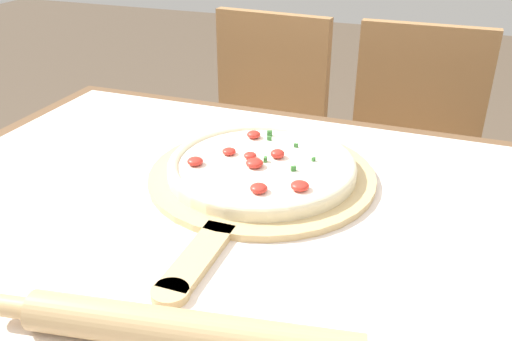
{
  "coord_description": "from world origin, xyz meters",
  "views": [
    {
      "loc": [
        0.31,
        -0.68,
        1.23
      ],
      "look_at": [
        0.02,
        0.09,
        0.8
      ],
      "focal_mm": 38.0,
      "sensor_mm": 36.0,
      "label": 1
    }
  ],
  "objects": [
    {
      "name": "towel_cloth",
      "position": [
        0.0,
        0.0,
        0.77
      ],
      "size": [
        1.11,
        0.83,
        0.0
      ],
      "color": "silver",
      "rests_on": "dining_table"
    },
    {
      "name": "chair_right",
      "position": [
        0.23,
        0.83,
        0.52
      ],
      "size": [
        0.4,
        0.4,
        0.9
      ],
      "rotation": [
        0.0,
        0.0,
        0.0
      ],
      "color": "#A37547",
      "rests_on": "ground_plane"
    },
    {
      "name": "dining_table",
      "position": [
        0.0,
        0.0,
        0.65
      ],
      "size": [
        1.19,
        0.91,
        0.77
      ],
      "color": "brown",
      "rests_on": "ground_plane"
    },
    {
      "name": "pizza_peel",
      "position": [
        0.02,
        0.1,
        0.78
      ],
      "size": [
        0.4,
        0.57,
        0.01
      ],
      "color": "tan",
      "rests_on": "towel_cloth"
    },
    {
      "name": "pizza",
      "position": [
        0.02,
        0.12,
        0.8
      ],
      "size": [
        0.33,
        0.33,
        0.03
      ],
      "color": "beige",
      "rests_on": "pizza_peel"
    },
    {
      "name": "rolling_pin",
      "position": [
        0.08,
        -0.29,
        0.8
      ],
      "size": [
        0.47,
        0.11,
        0.05
      ],
      "rotation": [
        0.0,
        0.0,
        0.17
      ],
      "color": "tan",
      "rests_on": "towel_cloth"
    },
    {
      "name": "chair_left",
      "position": [
        -0.24,
        0.83,
        0.52
      ],
      "size": [
        0.43,
        0.43,
        0.9
      ],
      "rotation": [
        0.0,
        0.0,
        -0.09
      ],
      "color": "#A37547",
      "rests_on": "ground_plane"
    }
  ]
}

